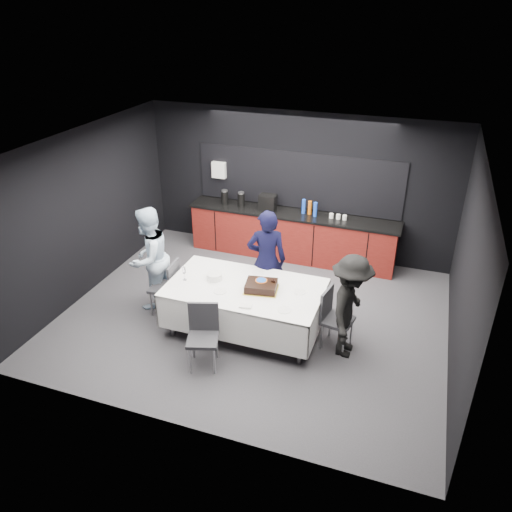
# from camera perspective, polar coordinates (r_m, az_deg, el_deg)

# --- Properties ---
(ground) EXTENTS (6.00, 6.00, 0.00)m
(ground) POSITION_cam_1_polar(r_m,az_deg,el_deg) (8.20, -0.23, -6.81)
(ground) COLOR #434247
(ground) RESTS_ON ground
(room_shell) EXTENTS (6.04, 5.04, 2.82)m
(room_shell) POSITION_cam_1_polar(r_m,az_deg,el_deg) (7.30, -0.26, 5.27)
(room_shell) COLOR white
(room_shell) RESTS_ON ground
(kitchenette) EXTENTS (4.10, 0.64, 2.05)m
(kitchenette) POSITION_cam_1_polar(r_m,az_deg,el_deg) (9.78, 4.05, 2.84)
(kitchenette) COLOR #5E120E
(kitchenette) RESTS_ON ground
(party_table) EXTENTS (2.32, 1.32, 0.78)m
(party_table) POSITION_cam_1_polar(r_m,az_deg,el_deg) (7.53, -1.27, -4.43)
(party_table) COLOR #99999E
(party_table) RESTS_ON ground
(cake_assembly) EXTENTS (0.55, 0.47, 0.16)m
(cake_assembly) POSITION_cam_1_polar(r_m,az_deg,el_deg) (7.35, 0.61, -3.46)
(cake_assembly) COLOR gold
(cake_assembly) RESTS_ON party_table
(plate_stack) EXTENTS (0.24, 0.24, 0.10)m
(plate_stack) POSITION_cam_1_polar(r_m,az_deg,el_deg) (7.65, -4.77, -2.32)
(plate_stack) COLOR white
(plate_stack) RESTS_ON party_table
(loose_plate_near) EXTENTS (0.20, 0.20, 0.01)m
(loose_plate_near) POSITION_cam_1_polar(r_m,az_deg,el_deg) (7.36, -4.13, -4.02)
(loose_plate_near) COLOR white
(loose_plate_near) RESTS_ON party_table
(loose_plate_right_a) EXTENTS (0.18, 0.18, 0.01)m
(loose_plate_right_a) POSITION_cam_1_polar(r_m,az_deg,el_deg) (7.35, 5.01, -4.10)
(loose_plate_right_a) COLOR white
(loose_plate_right_a) RESTS_ON party_table
(loose_plate_right_b) EXTENTS (0.20, 0.20, 0.01)m
(loose_plate_right_b) POSITION_cam_1_polar(r_m,az_deg,el_deg) (6.94, 3.25, -6.17)
(loose_plate_right_b) COLOR white
(loose_plate_right_b) RESTS_ON party_table
(loose_plate_far) EXTENTS (0.21, 0.21, 0.01)m
(loose_plate_far) POSITION_cam_1_polar(r_m,az_deg,el_deg) (7.81, 0.28, -1.92)
(loose_plate_far) COLOR white
(loose_plate_far) RESTS_ON party_table
(fork_pile) EXTENTS (0.19, 0.14, 0.03)m
(fork_pile) POSITION_cam_1_polar(r_m,az_deg,el_deg) (7.00, -1.21, -5.72)
(fork_pile) COLOR white
(fork_pile) RESTS_ON party_table
(champagne_flute) EXTENTS (0.06, 0.06, 0.22)m
(champagne_flute) POSITION_cam_1_polar(r_m,az_deg,el_deg) (7.63, -8.24, -1.69)
(champagne_flute) COLOR white
(champagne_flute) RESTS_ON party_table
(chair_left) EXTENTS (0.45, 0.45, 0.92)m
(chair_left) POSITION_cam_1_polar(r_m,az_deg,el_deg) (8.13, -10.00, -3.15)
(chair_left) COLOR #2E2F34
(chair_left) RESTS_ON ground
(chair_right) EXTENTS (0.49, 0.49, 0.92)m
(chair_right) POSITION_cam_1_polar(r_m,az_deg,el_deg) (7.37, 8.78, -6.59)
(chair_right) COLOR #2E2F34
(chair_right) RESTS_ON ground
(chair_near) EXTENTS (0.53, 0.53, 0.92)m
(chair_near) POSITION_cam_1_polar(r_m,az_deg,el_deg) (6.99, -6.06, -8.50)
(chair_near) COLOR #2E2F34
(chair_near) RESTS_ON ground
(person_center) EXTENTS (0.74, 0.60, 1.73)m
(person_center) POSITION_cam_1_polar(r_m,az_deg,el_deg) (7.99, 1.23, -0.52)
(person_center) COLOR black
(person_center) RESTS_ON ground
(person_left) EXTENTS (0.77, 0.93, 1.72)m
(person_left) POSITION_cam_1_polar(r_m,az_deg,el_deg) (8.25, -12.13, -0.25)
(person_left) COLOR silver
(person_left) RESTS_ON ground
(person_right) EXTENTS (0.62, 1.03, 1.57)m
(person_right) POSITION_cam_1_polar(r_m,az_deg,el_deg) (7.11, 10.68, -5.72)
(person_right) COLOR black
(person_right) RESTS_ON ground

